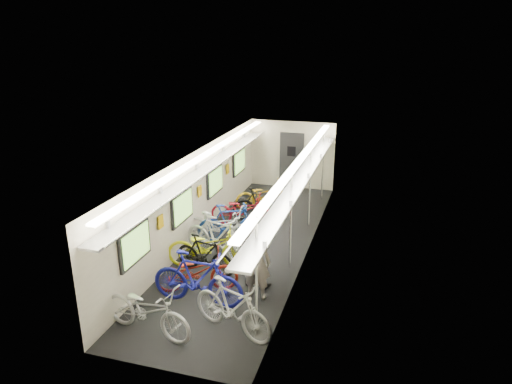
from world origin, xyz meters
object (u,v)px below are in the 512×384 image
Objects in this scene: bicycle_1 at (197,279)px; passenger_near at (256,262)px; passenger_mid at (254,249)px; backpack at (270,225)px; bicycle_0 at (147,310)px.

passenger_near is (1.06, 0.57, 0.25)m from bicycle_1.
passenger_mid is 0.63m from backpack.
passenger_near is 1.00× the size of passenger_mid.
bicycle_1 is 1.23m from passenger_near.
backpack is (1.61, 2.63, 0.78)m from bicycle_0.
bicycle_0 is at bearing 48.56° from passenger_near.
passenger_near reaches higher than backpack.
bicycle_1 is at bearing 28.81° from passenger_near.
bicycle_0 is at bearing -134.26° from backpack.
passenger_mid is at bearing -20.00° from bicycle_0.
bicycle_0 is 5.00× the size of backpack.
backpack is at bearing -20.65° from bicycle_0.
backpack is at bearing -93.20° from passenger_near.
bicycle_1 is 5.11× the size of backpack.
backpack is at bearing -113.32° from passenger_mid.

